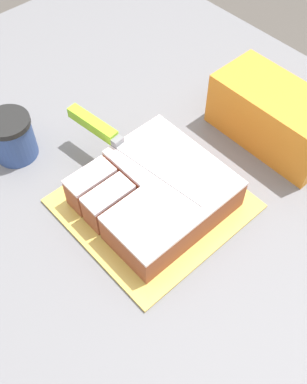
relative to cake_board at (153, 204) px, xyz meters
The scene contains 7 objects.
ground_plane 0.90m from the cake_board, 146.74° to the left, with size 8.00×8.00×0.00m, color #4C4742.
countertop 0.45m from the cake_board, 146.74° to the left, with size 1.40×1.10×0.89m.
cake_board is the anchor object (origin of this frame).
cake 0.04m from the cake_board, 45.52° to the left, with size 0.23×0.24×0.07m.
knife 0.16m from the cake_board, behind, with size 0.33×0.06×0.02m.
coffee_cup 0.31m from the cake_board, 157.06° to the right, with size 0.09×0.09×0.09m.
storage_box 0.30m from the cake_board, 83.08° to the left, with size 0.26×0.13×0.12m.
Camera 1 is at (0.41, -0.36, 1.58)m, focal length 42.00 mm.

